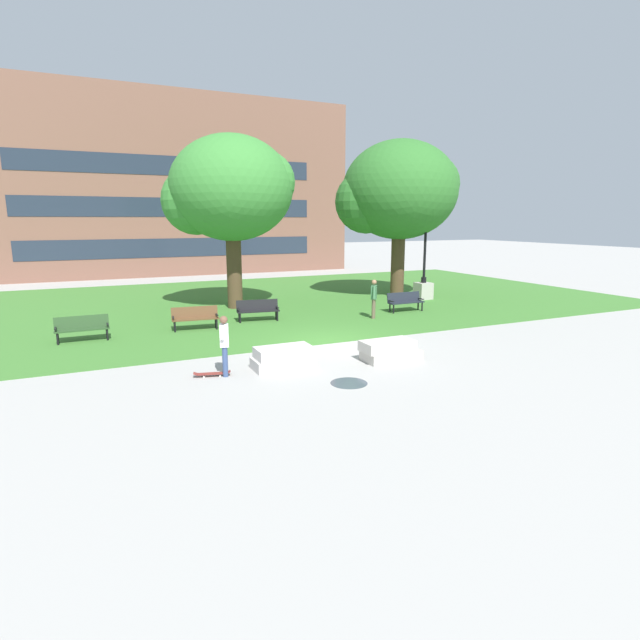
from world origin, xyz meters
The scene contains 16 objects.
ground_plane centered at (0.00, 0.00, 0.00)m, with size 140.00×140.00×0.00m, color #A3A09B.
grass_lawn centered at (0.00, 10.00, 0.01)m, with size 40.00×20.00×0.02m, color #3D752D.
concrete_block_center centered at (-2.47, -2.05, 0.31)m, with size 1.80×0.90×0.64m.
concrete_block_left centered at (0.82, -2.65, 0.31)m, with size 1.88×0.90×0.64m.
person_skateboarder centered at (-4.21, -2.06, 0.97)m, with size 0.34×0.58×1.71m.
skateboard centered at (-4.58, -1.99, 0.09)m, with size 1.04×0.44×0.14m.
puddle centered at (-1.37, -4.11, 0.00)m, with size 1.00×1.00×0.01m, color #47515B.
park_bench_near_left centered at (-3.82, 4.26, 0.54)m, with size 1.84×0.70×0.90m.
park_bench_near_right centered at (-1.04, 4.87, 0.54)m, with size 1.86×0.78×0.90m.
park_bench_far_left centered at (-7.87, 4.00, 0.54)m, with size 1.81×0.56×0.90m.
park_bench_far_right centered at (6.00, 4.12, 0.54)m, with size 1.80×0.54×0.90m.
lamp_post_right centered at (9.05, 6.86, 1.09)m, with size 1.32×0.80×5.32m.
tree_far_right centered at (8.21, 8.33, 5.79)m, with size 6.58×6.26×8.52m.
tree_far_left centered at (-1.13, 8.49, 5.67)m, with size 6.11×5.82×8.21m.
person_bystander_near_lawn centered at (3.79, 3.31, 0.98)m, with size 0.50×0.75×1.71m.
building_facade_distant centered at (-1.35, 24.50, 6.84)m, with size 28.84×1.03×13.71m.
Camera 1 is at (-7.41, -15.38, 4.31)m, focal length 28.00 mm.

